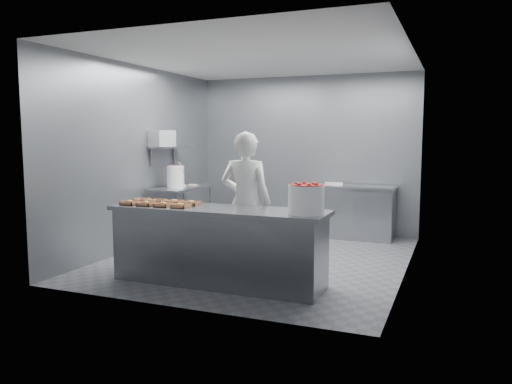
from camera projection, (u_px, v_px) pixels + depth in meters
floor at (260, 258)px, 7.13m from camera, size 4.50×4.50×0.00m
ceiling at (260, 57)px, 6.81m from camera, size 4.50×4.50×0.00m
wall_back at (306, 154)px, 9.04m from camera, size 4.00×0.04×2.80m
wall_left at (140, 157)px, 7.72m from camera, size 0.04×4.50×2.80m
wall_right at (409, 163)px, 6.22m from camera, size 0.04×4.50×2.80m
service_counter at (218, 246)px, 5.83m from camera, size 2.60×0.70×0.90m
prep_table at (181, 205)px, 8.23m from camera, size 0.60×1.20×0.90m
back_counter at (350, 211)px, 8.49m from camera, size 1.50×0.60×0.90m
wall_shelf at (171, 147)px, 8.18m from camera, size 0.35×0.90×0.03m
tray_0 at (130, 202)px, 6.08m from camera, size 0.19×0.18×0.06m
tray_1 at (146, 203)px, 6.00m from camera, size 0.19×0.18×0.06m
tray_2 at (163, 205)px, 5.91m from camera, size 0.19×0.18×0.06m
tray_3 at (181, 206)px, 5.82m from camera, size 0.19×0.18×0.06m
tray_4 at (142, 200)px, 6.32m from camera, size 0.19×0.18×0.04m
tray_5 at (158, 201)px, 6.23m from camera, size 0.19×0.18×0.04m
tray_6 at (175, 202)px, 6.14m from camera, size 0.19×0.18×0.06m
tray_7 at (192, 203)px, 6.05m from camera, size 0.19×0.18×0.06m
worker at (246, 203)px, 6.30m from camera, size 0.69×0.48×1.79m
strawberry_tub at (306, 198)px, 5.31m from camera, size 0.39×0.39×0.32m
glaze_bucket at (175, 176)px, 8.01m from camera, size 0.29×0.28×0.43m
bucket_lid at (178, 186)px, 8.24m from camera, size 0.35×0.35×0.02m
rag at (192, 185)px, 8.42m from camera, size 0.13×0.12×0.02m
appliance at (162, 138)px, 7.92m from camera, size 0.39×0.41×0.25m
paper_stack at (334, 184)px, 8.55m from camera, size 0.34×0.27×0.04m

